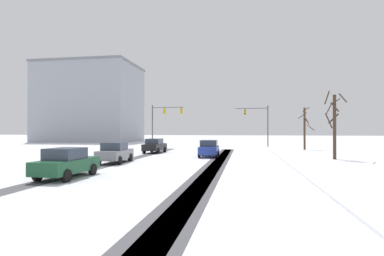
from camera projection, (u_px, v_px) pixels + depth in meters
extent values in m
plane|color=silver|center=(50.00, 227.00, 8.14)|extent=(300.00, 300.00, 0.00)
cube|color=#4C4C51|center=(217.00, 163.00, 23.64)|extent=(0.91, 35.72, 0.01)
cube|color=#4C4C51|center=(221.00, 164.00, 23.58)|extent=(0.88, 35.72, 0.01)
cube|color=#4C4C51|center=(212.00, 163.00, 23.71)|extent=(0.91, 35.72, 0.01)
cube|color=#4C4C51|center=(121.00, 162.00, 24.95)|extent=(1.20, 35.72, 0.01)
cube|color=white|center=(321.00, 167.00, 20.84)|extent=(4.00, 35.72, 0.12)
cylinder|color=#47474C|center=(152.00, 126.00, 47.57)|extent=(0.18, 0.18, 6.50)
cylinder|color=#47474C|center=(168.00, 107.00, 47.03)|extent=(4.92, 0.44, 0.12)
cube|color=#B79319|center=(164.00, 111.00, 47.14)|extent=(0.33, 0.26, 0.90)
sphere|color=black|center=(165.00, 109.00, 47.30)|extent=(0.20, 0.20, 0.20)
sphere|color=orange|center=(165.00, 111.00, 47.29)|extent=(0.20, 0.20, 0.20)
sphere|color=black|center=(165.00, 113.00, 47.29)|extent=(0.20, 0.20, 0.20)
cube|color=#B79319|center=(181.00, 111.00, 46.52)|extent=(0.33, 0.26, 0.90)
sphere|color=black|center=(182.00, 109.00, 46.67)|extent=(0.20, 0.20, 0.20)
sphere|color=orange|center=(182.00, 111.00, 46.67)|extent=(0.20, 0.20, 0.20)
sphere|color=black|center=(182.00, 113.00, 46.67)|extent=(0.20, 0.20, 0.20)
cylinder|color=#47474C|center=(268.00, 126.00, 48.56)|extent=(0.18, 0.18, 6.50)
cylinder|color=#47474C|center=(251.00, 108.00, 49.19)|extent=(5.11, 0.50, 0.12)
cube|color=#B79319|center=(245.00, 112.00, 49.43)|extent=(0.34, 0.26, 0.90)
sphere|color=black|center=(245.00, 110.00, 49.28)|extent=(0.20, 0.20, 0.20)
sphere|color=orange|center=(245.00, 112.00, 49.28)|extent=(0.20, 0.20, 0.20)
sphere|color=black|center=(245.00, 114.00, 49.28)|extent=(0.20, 0.20, 0.20)
cube|color=black|center=(155.00, 147.00, 35.01)|extent=(1.86, 4.16, 0.70)
cube|color=#2D3847|center=(154.00, 141.00, 34.87)|extent=(1.63, 1.96, 0.60)
cylinder|color=black|center=(152.00, 149.00, 36.42)|extent=(0.24, 0.65, 0.64)
cylinder|color=black|center=(165.00, 149.00, 36.09)|extent=(0.24, 0.65, 0.64)
cylinder|color=black|center=(144.00, 151.00, 33.93)|extent=(0.24, 0.65, 0.64)
cylinder|color=black|center=(158.00, 151.00, 33.60)|extent=(0.24, 0.65, 0.64)
cube|color=#233899|center=(209.00, 150.00, 29.71)|extent=(1.78, 4.13, 0.70)
cube|color=#2D3847|center=(209.00, 143.00, 29.56)|extent=(1.60, 1.93, 0.60)
cylinder|color=black|center=(202.00, 152.00, 31.08)|extent=(0.23, 0.64, 0.64)
cylinder|color=black|center=(218.00, 153.00, 30.84)|extent=(0.23, 0.64, 0.64)
cylinder|color=black|center=(199.00, 154.00, 28.57)|extent=(0.23, 0.64, 0.64)
cylinder|color=black|center=(216.00, 155.00, 28.33)|extent=(0.23, 0.64, 0.64)
cube|color=slate|center=(115.00, 154.00, 24.20)|extent=(1.90, 4.18, 0.70)
cube|color=#2D3847|center=(115.00, 146.00, 24.06)|extent=(1.65, 1.97, 0.60)
cylinder|color=black|center=(112.00, 157.00, 25.56)|extent=(0.25, 0.65, 0.64)
cylinder|color=black|center=(130.00, 157.00, 25.37)|extent=(0.25, 0.65, 0.64)
cylinder|color=black|center=(99.00, 160.00, 23.04)|extent=(0.25, 0.65, 0.64)
cylinder|color=black|center=(119.00, 160.00, 22.84)|extent=(0.25, 0.65, 0.64)
cube|color=#194C2D|center=(67.00, 165.00, 16.53)|extent=(1.80, 4.14, 0.70)
cube|color=#2D3847|center=(65.00, 154.00, 16.38)|extent=(1.60, 1.94, 0.60)
cylinder|color=black|center=(67.00, 169.00, 17.92)|extent=(0.23, 0.64, 0.64)
cylinder|color=black|center=(93.00, 169.00, 17.62)|extent=(0.23, 0.64, 0.64)
cylinder|color=black|center=(38.00, 175.00, 15.43)|extent=(0.23, 0.64, 0.64)
cylinder|color=black|center=(67.00, 176.00, 15.12)|extent=(0.23, 0.64, 0.64)
cylinder|color=#423023|center=(335.00, 127.00, 27.11)|extent=(0.28, 0.28, 5.73)
cylinder|color=#423023|center=(333.00, 119.00, 27.51)|extent=(0.93, 0.18, 0.95)
cylinder|color=#423023|center=(329.00, 121.00, 27.06)|extent=(0.41, 1.16, 1.41)
cylinder|color=#423023|center=(343.00, 98.00, 26.58)|extent=(1.03, 1.26, 0.72)
cylinder|color=#423023|center=(335.00, 101.00, 27.43)|extent=(0.77, 0.45, 0.56)
cylinder|color=#423023|center=(335.00, 107.00, 26.82)|extent=(0.76, 0.28, 0.91)
cylinder|color=#423023|center=(329.00, 109.00, 27.48)|extent=(0.70, 0.86, 0.95)
cylinder|color=#423023|center=(327.00, 97.00, 27.53)|extent=(0.79, 1.22, 1.33)
cylinder|color=#423023|center=(305.00, 129.00, 40.64)|extent=(0.26, 0.26, 5.59)
cylinder|color=#423023|center=(311.00, 128.00, 39.95)|extent=(1.28, 1.43, 0.76)
cylinder|color=#423023|center=(306.00, 109.00, 40.98)|extent=(0.83, 0.62, 0.59)
cylinder|color=#423023|center=(306.00, 119.00, 40.35)|extent=(0.71, 0.48, 0.88)
cylinder|color=#423023|center=(303.00, 115.00, 41.24)|extent=(1.21, 0.40, 0.88)
cylinder|color=#423023|center=(308.00, 122.00, 40.32)|extent=(0.67, 0.78, 0.71)
cube|color=#9399A3|center=(91.00, 104.00, 70.70)|extent=(20.77, 15.32, 17.19)
cube|color=slate|center=(91.00, 66.00, 70.77)|extent=(21.07, 15.62, 0.50)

